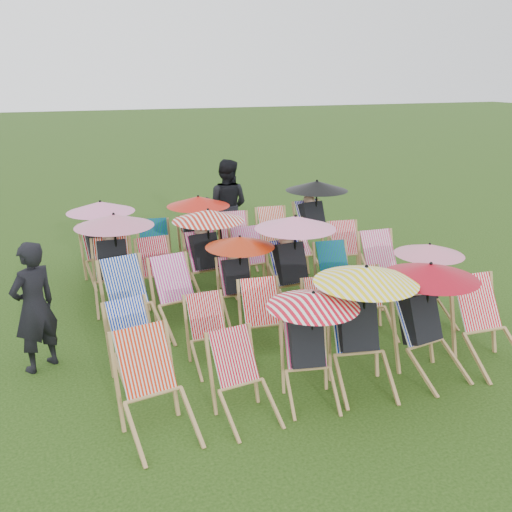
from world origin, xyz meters
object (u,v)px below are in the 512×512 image
object	(u,v)px
deckchair_0	(156,389)
deckchair_5	(490,325)
person_left	(34,307)
person_rear	(227,205)
deckchair_29	(317,216)

from	to	relation	value
deckchair_0	deckchair_5	xyz separation A→B (m)	(4.10, -0.01, 0.01)
person_left	deckchair_0	bearing A→B (deg)	85.14
person_rear	deckchair_0	bearing A→B (deg)	99.88
deckchair_5	deckchair_29	distance (m)	4.78
deckchair_0	person_left	xyz separation A→B (m)	(-1.06, 1.83, 0.30)
deckchair_29	person_rear	world-z (taller)	person_rear
deckchair_29	person_rear	distance (m)	1.81
deckchair_5	deckchair_29	size ratio (longest dim) A/B	0.71
deckchair_5	person_rear	distance (m)	5.88
deckchair_5	person_rear	size ratio (longest dim) A/B	0.56
deckchair_0	person_left	distance (m)	2.14
deckchair_0	deckchair_29	distance (m)	6.32
deckchair_29	person_left	distance (m)	5.98
deckchair_29	person_rear	size ratio (longest dim) A/B	0.78
deckchair_0	person_rear	size ratio (longest dim) A/B	0.55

